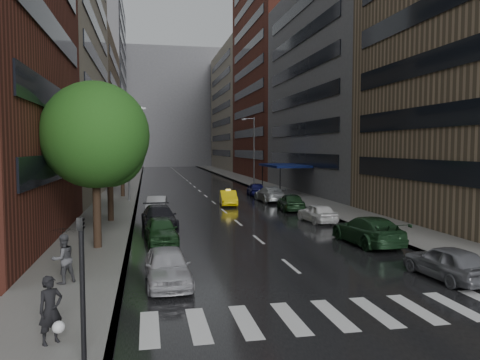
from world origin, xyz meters
TOP-DOWN VIEW (x-y plane):
  - ground at (0.00, 0.00)m, footprint 220.00×220.00m
  - road at (0.00, 50.00)m, footprint 14.00×140.00m
  - sidewalk_left at (-9.00, 50.00)m, footprint 4.00×140.00m
  - sidewalk_right at (9.00, 50.00)m, footprint 4.00×140.00m
  - crosswalk at (0.20, -2.00)m, footprint 13.15×2.80m
  - buildings_left at (-15.00, 58.79)m, footprint 8.00×108.00m
  - buildings_right at (15.00, 56.70)m, footprint 8.05×109.10m
  - building_far at (0.00, 118.00)m, footprint 40.00×14.00m
  - tree_near at (-8.60, 8.94)m, footprint 5.30×5.30m
  - tree_mid at (-8.60, 17.82)m, footprint 5.09×5.09m
  - tree_far at (-8.60, 34.24)m, footprint 4.82×4.82m
  - taxi at (0.98, 25.67)m, footprint 1.73×4.12m
  - parked_cars_left at (-5.40, 12.20)m, footprint 2.38×23.59m
  - parked_cars_right at (5.40, 17.66)m, footprint 2.40×37.00m
  - ped_bag_walker at (-8.57, -2.87)m, footprint 0.77×0.72m
  - ped_black_umbrella at (-9.21, 2.72)m, footprint 1.13×1.09m
  - traffic_light at (-7.60, -4.26)m, footprint 0.18×0.15m
  - street_lamp_left at (-7.72, 30.00)m, footprint 1.74×0.22m
  - street_lamp_right at (7.72, 45.00)m, footprint 1.74×0.22m
  - awning at (8.98, 35.00)m, footprint 4.00×8.00m

SIDE VIEW (x-z plane):
  - ground at x=0.00m, z-range 0.00..0.00m
  - road at x=0.00m, z-range 0.00..0.01m
  - crosswalk at x=0.20m, z-range 0.01..0.02m
  - sidewalk_left at x=-9.00m, z-range 0.00..0.15m
  - sidewalk_right at x=9.00m, z-range 0.00..0.15m
  - taxi at x=0.98m, z-range 0.00..1.32m
  - parked_cars_left at x=-5.40m, z-range -0.03..1.45m
  - parked_cars_right at x=5.40m, z-range -0.04..1.48m
  - ped_bag_walker at x=-8.57m, z-range 0.12..1.88m
  - ped_black_umbrella at x=-9.21m, z-range 0.33..2.42m
  - traffic_light at x=-7.60m, z-range 0.50..3.95m
  - awning at x=8.98m, z-range 1.57..4.70m
  - street_lamp_left at x=-7.72m, z-range 0.39..9.39m
  - street_lamp_right at x=7.72m, z-range 0.39..9.39m
  - tree_far at x=-8.60m, z-range 1.41..9.10m
  - tree_mid at x=-8.60m, z-range 1.49..9.61m
  - tree_near at x=-8.60m, z-range 1.56..10.01m
  - buildings_right at x=15.00m, z-range -2.97..33.03m
  - buildings_left at x=-15.00m, z-range -3.01..34.99m
  - building_far at x=0.00m, z-range 0.00..32.00m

